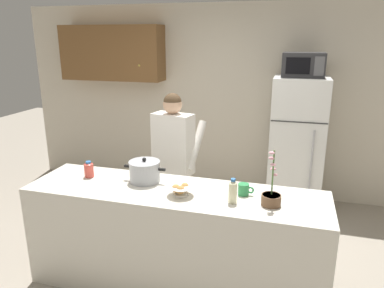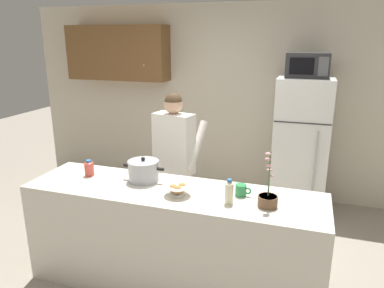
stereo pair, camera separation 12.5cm
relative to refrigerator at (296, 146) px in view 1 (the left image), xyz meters
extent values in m
plane|color=#9E9384|center=(-0.99, -1.85, -0.85)|extent=(14.00, 14.00, 0.00)
cube|color=beige|center=(-0.99, 0.45, 0.45)|extent=(6.00, 0.12, 2.60)
cube|color=brown|center=(-2.59, 0.22, 1.09)|extent=(1.47, 0.34, 0.75)
sphere|color=gold|center=(-2.11, 0.05, 0.94)|extent=(0.03, 0.03, 0.03)
cube|color=silver|center=(-0.99, -1.85, -0.39)|extent=(2.55, 0.68, 0.92)
cube|color=white|center=(0.00, 0.00, 0.00)|extent=(0.64, 0.64, 1.71)
cube|color=#333333|center=(0.00, -0.32, 0.38)|extent=(0.63, 0.01, 0.01)
cylinder|color=#B2B2B7|center=(0.18, -0.35, -0.09)|extent=(0.02, 0.02, 0.77)
cube|color=#2D2D30|center=(0.00, -0.02, 0.99)|extent=(0.48, 0.36, 0.28)
cube|color=black|center=(-0.06, -0.20, 0.99)|extent=(0.26, 0.01, 0.18)
cube|color=#59595B|center=(0.17, -0.20, 0.99)|extent=(0.11, 0.01, 0.21)
cylinder|color=black|center=(-1.17, -1.14, -0.46)|extent=(0.11, 0.11, 0.79)
cylinder|color=black|center=(-1.31, -1.11, -0.46)|extent=(0.11, 0.11, 0.79)
cube|color=white|center=(-1.24, -1.13, 0.25)|extent=(0.45, 0.28, 0.63)
sphere|color=#D8A884|center=(-1.24, -1.13, 0.66)|extent=(0.19, 0.19, 0.19)
sphere|color=#4C3823|center=(-1.24, -1.13, 0.68)|extent=(0.18, 0.18, 0.18)
cylinder|color=white|center=(-1.01, -1.06, 0.23)|extent=(0.16, 0.38, 0.48)
cylinder|color=white|center=(-1.41, -0.97, 0.23)|extent=(0.16, 0.38, 0.48)
cylinder|color=#ADAFB5|center=(-1.30, -1.73, 0.15)|extent=(0.27, 0.27, 0.17)
cylinder|color=#ADAFB5|center=(-1.30, -1.73, 0.24)|extent=(0.28, 0.28, 0.02)
sphere|color=black|center=(-1.30, -1.73, 0.27)|extent=(0.04, 0.04, 0.04)
cube|color=black|center=(-1.46, -1.73, 0.19)|extent=(0.06, 0.02, 0.02)
cube|color=black|center=(-1.14, -1.73, 0.19)|extent=(0.06, 0.02, 0.02)
cylinder|color=#2D8C4C|center=(-0.41, -1.78, 0.11)|extent=(0.09, 0.09, 0.10)
torus|color=#2D8C4C|center=(-0.36, -1.78, 0.11)|extent=(0.06, 0.01, 0.06)
cylinder|color=white|center=(-0.90, -1.93, 0.08)|extent=(0.12, 0.12, 0.02)
cone|color=white|center=(-0.90, -1.93, 0.12)|extent=(0.22, 0.22, 0.06)
sphere|color=tan|center=(-0.93, -1.95, 0.13)|extent=(0.07, 0.07, 0.07)
sphere|color=tan|center=(-0.87, -1.90, 0.13)|extent=(0.07, 0.07, 0.07)
sphere|color=tan|center=(-0.89, -1.97, 0.13)|extent=(0.07, 0.07, 0.07)
cylinder|color=#D84C3F|center=(-1.84, -1.77, 0.13)|extent=(0.09, 0.09, 0.12)
cone|color=#D84C3F|center=(-1.84, -1.77, 0.20)|extent=(0.09, 0.09, 0.02)
cylinder|color=#3372BF|center=(-1.84, -1.77, 0.21)|extent=(0.05, 0.05, 0.02)
cylinder|color=beige|center=(-0.47, -1.95, 0.15)|extent=(0.07, 0.07, 0.16)
cone|color=beige|center=(-0.47, -1.95, 0.24)|extent=(0.07, 0.07, 0.03)
cylinder|color=#3372BF|center=(-0.47, -1.95, 0.26)|extent=(0.04, 0.04, 0.02)
cylinder|color=brown|center=(-0.18, -1.91, 0.11)|extent=(0.15, 0.15, 0.09)
cylinder|color=#38281E|center=(-0.18, -1.91, 0.15)|extent=(0.14, 0.14, 0.01)
cylinder|color=#4C7238|center=(-0.18, -1.91, 0.33)|extent=(0.01, 0.03, 0.36)
ellipsoid|color=pink|center=(-0.17, -1.90, 0.31)|extent=(0.04, 0.03, 0.02)
ellipsoid|color=pink|center=(-0.18, -1.90, 0.36)|extent=(0.04, 0.03, 0.02)
ellipsoid|color=pink|center=(-0.18, -1.93, 0.40)|extent=(0.04, 0.03, 0.02)
ellipsoid|color=pink|center=(-0.20, -1.92, 0.45)|extent=(0.04, 0.03, 0.02)
ellipsoid|color=pink|center=(-0.20, -1.93, 0.49)|extent=(0.04, 0.03, 0.02)
camera|label=1|loc=(-0.07, -4.51, 1.30)|focal=33.83mm
camera|label=2|loc=(0.05, -4.47, 1.30)|focal=33.83mm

